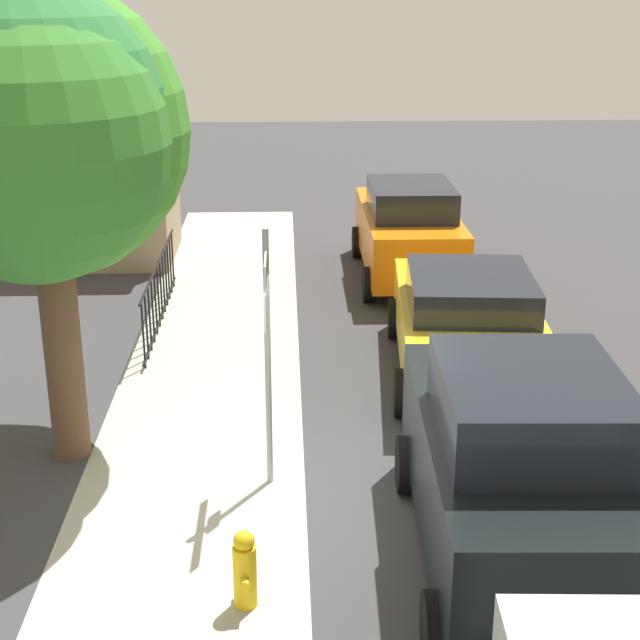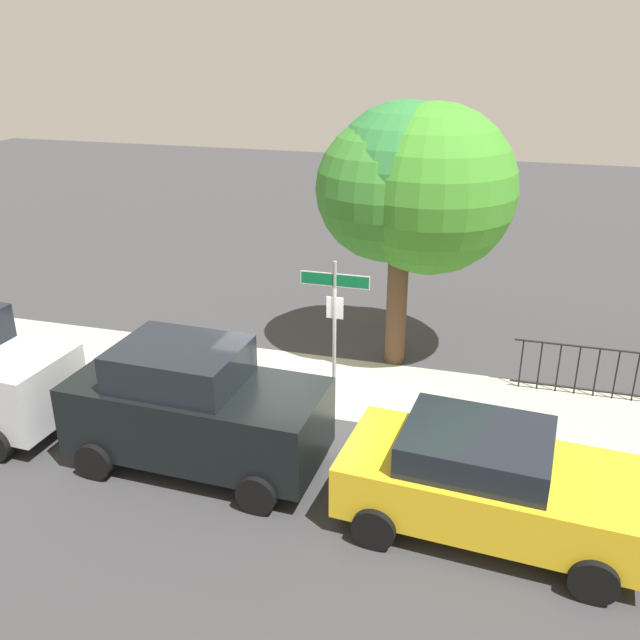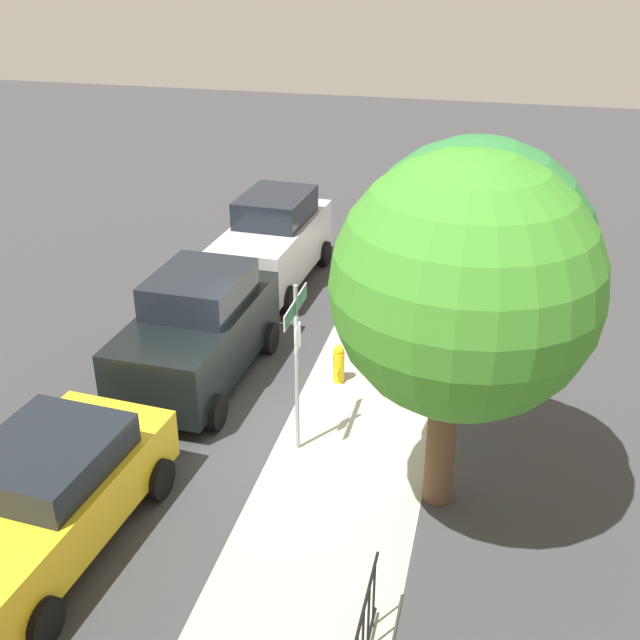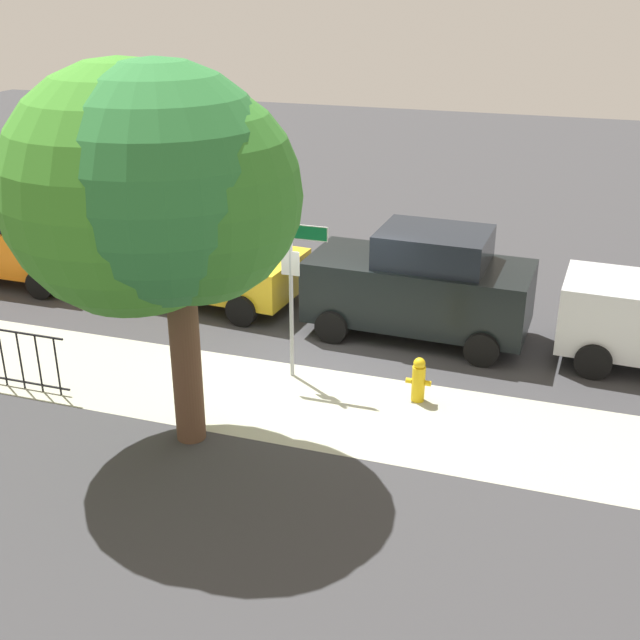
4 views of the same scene
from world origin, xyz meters
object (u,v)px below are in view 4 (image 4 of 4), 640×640
street_sign (291,266)px  car_yellow (204,263)px  car_black (421,284)px  car_orange (8,239)px  shade_tree (157,191)px  fire_hydrant (419,380)px

street_sign → car_yellow: street_sign is taller
car_black → car_orange: size_ratio=1.00×
street_sign → car_yellow: bearing=-42.7°
car_black → shade_tree: bearing=63.9°
shade_tree → fire_hydrant: size_ratio=7.17×
car_yellow → car_black: bearing=179.8°
car_black → street_sign: bearing=56.1°
car_black → fire_hydrant: 2.75m
car_orange → shade_tree: bearing=143.7°
fire_hydrant → shade_tree: bearing=36.4°
fire_hydrant → car_yellow: bearing=-29.4°
street_sign → fire_hydrant: (-2.29, 0.20, -1.66)m
car_yellow → car_orange: car_orange is taller
car_black → car_yellow: 4.82m
shade_tree → fire_hydrant: shade_tree is taller
car_black → car_yellow: bearing=-2.6°
car_orange → car_yellow: bearing=-176.9°
street_sign → car_black: street_sign is taller
shade_tree → car_black: size_ratio=1.31×
car_black → fire_hydrant: bearing=103.7°
fire_hydrant → car_orange: bearing=-15.3°
shade_tree → fire_hydrant: 5.29m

